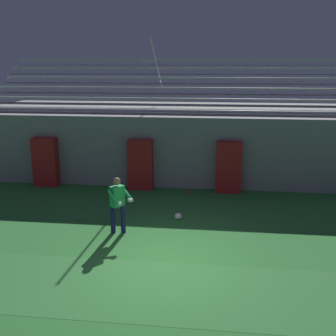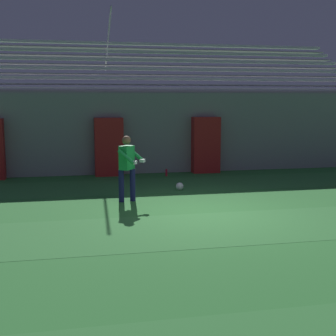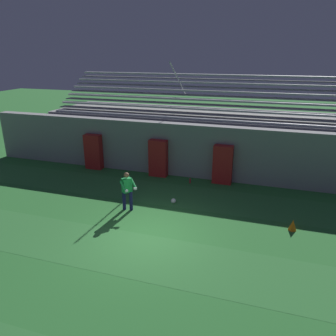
{
  "view_description": "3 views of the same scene",
  "coord_description": "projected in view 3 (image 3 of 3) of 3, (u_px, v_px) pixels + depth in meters",
  "views": [
    {
      "loc": [
        1.06,
        -8.61,
        4.76
      ],
      "look_at": [
        -0.28,
        3.04,
        1.65
      ],
      "focal_mm": 42.0,
      "sensor_mm": 36.0,
      "label": 1
    },
    {
      "loc": [
        -2.96,
        -9.84,
        2.56
      ],
      "look_at": [
        -0.5,
        1.93,
        0.8
      ],
      "focal_mm": 50.0,
      "sensor_mm": 36.0,
      "label": 2
    },
    {
      "loc": [
        3.79,
        -9.53,
        6.29
      ],
      "look_at": [
        -0.37,
        3.5,
        1.41
      ],
      "focal_mm": 35.0,
      "sensor_mm": 36.0,
      "label": 3
    }
  ],
  "objects": [
    {
      "name": "ground_plane",
      "position": [
        148.0,
        237.0,
        11.75
      ],
      "size": [
        80.0,
        80.0,
        0.0
      ],
      "primitive_type": "plane",
      "color": "#2D7533"
    },
    {
      "name": "turf_stripe_mid",
      "position": [
        136.0,
        254.0,
        10.77
      ],
      "size": [
        28.0,
        2.46,
        0.01
      ],
      "primitive_type": "cube",
      "color": "#337A38",
      "rests_on": "ground"
    },
    {
      "name": "turf_stripe_far",
      "position": [
        178.0,
        195.0,
        15.18
      ],
      "size": [
        28.0,
        2.46,
        0.01
      ],
      "primitive_type": "cube",
      "color": "#337A38",
      "rests_on": "ground"
    },
    {
      "name": "back_wall",
      "position": [
        192.0,
        151.0,
        17.11
      ],
      "size": [
        24.0,
        0.6,
        2.8
      ],
      "primitive_type": "cube",
      "color": "gray",
      "rests_on": "ground"
    },
    {
      "name": "padding_pillar_gate_left",
      "position": [
        158.0,
        158.0,
        17.25
      ],
      "size": [
        0.96,
        0.44,
        1.96
      ],
      "primitive_type": "cube",
      "color": "#B21E1E",
      "rests_on": "ground"
    },
    {
      "name": "padding_pillar_gate_right",
      "position": [
        223.0,
        165.0,
        16.27
      ],
      "size": [
        0.96,
        0.44,
        1.96
      ],
      "primitive_type": "cube",
      "color": "#B21E1E",
      "rests_on": "ground"
    },
    {
      "name": "padding_pillar_far_left",
      "position": [
        94.0,
        152.0,
        18.35
      ],
      "size": [
        0.96,
        0.44,
        1.96
      ],
      "primitive_type": "cube",
      "color": "#B21E1E",
      "rests_on": "ground"
    },
    {
      "name": "bleacher_stand",
      "position": [
        203.0,
        136.0,
        19.49
      ],
      "size": [
        18.0,
        4.75,
        5.83
      ],
      "color": "gray",
      "rests_on": "ground"
    },
    {
      "name": "goalkeeper",
      "position": [
        127.0,
        189.0,
        13.46
      ],
      "size": [
        0.73,
        0.74,
        1.67
      ],
      "color": "#19194C",
      "rests_on": "ground"
    },
    {
      "name": "soccer_ball",
      "position": [
        173.0,
        201.0,
        14.34
      ],
      "size": [
        0.22,
        0.22,
        0.22
      ],
      "primitive_type": "sphere",
      "color": "white",
      "rests_on": "ground"
    },
    {
      "name": "traffic_cone",
      "position": [
        293.0,
        225.0,
        12.15
      ],
      "size": [
        0.3,
        0.3,
        0.42
      ],
      "primitive_type": "cone",
      "color": "orange",
      "rests_on": "ground"
    },
    {
      "name": "water_bottle",
      "position": [
        190.0,
        181.0,
        16.54
      ],
      "size": [
        0.07,
        0.07,
        0.24
      ],
      "primitive_type": "cylinder",
      "color": "red",
      "rests_on": "ground"
    }
  ]
}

